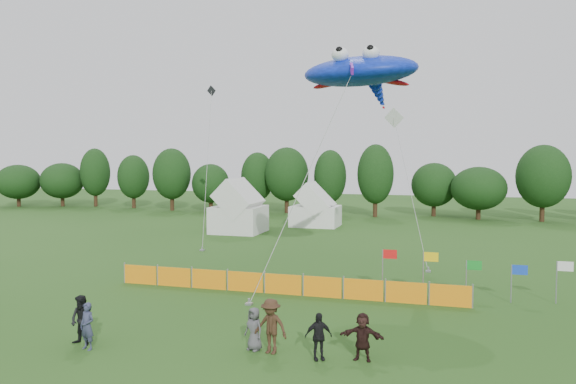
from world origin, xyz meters
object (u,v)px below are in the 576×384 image
(spectator_d, at_px, (318,336))
(spectator_f, at_px, (362,337))
(spectator_a, at_px, (87,326))
(spectator_b, at_px, (82,320))
(barrier_fence, at_px, (283,284))
(spectator_e, at_px, (254,329))
(tent_right, at_px, (316,209))
(tent_left, at_px, (239,211))
(spectator_c, at_px, (271,326))
(stingray_kite, at_px, (362,73))

(spectator_d, xyz_separation_m, spectator_f, (1.44, 0.36, 0.00))
(spectator_a, xyz_separation_m, spectator_b, (-0.48, 0.35, 0.07))
(barrier_fence, distance_m, spectator_a, 10.49)
(spectator_a, relative_size, spectator_e, 1.10)
(tent_right, xyz_separation_m, spectator_a, (0.39, -36.06, -0.80))
(tent_right, xyz_separation_m, spectator_b, (-0.09, -35.71, -0.73))
(tent_right, distance_m, spectator_d, 35.76)
(tent_left, bearing_deg, spectator_c, -66.53)
(tent_right, bearing_deg, spectator_f, -73.88)
(tent_right, relative_size, stingray_kite, 0.33)
(spectator_f, bearing_deg, stingray_kite, 102.44)
(spectator_b, bearing_deg, barrier_fence, 68.75)
(spectator_f, bearing_deg, spectator_a, -166.98)
(spectator_b, relative_size, spectator_c, 0.94)
(spectator_f, bearing_deg, spectator_c, -172.84)
(tent_left, bearing_deg, spectator_f, -61.17)
(tent_left, relative_size, spectator_f, 2.70)
(tent_left, height_order, spectator_e, tent_left)
(spectator_b, bearing_deg, tent_left, 107.02)
(tent_right, bearing_deg, tent_left, -131.48)
(tent_right, bearing_deg, spectator_e, -79.97)
(tent_left, bearing_deg, barrier_fence, -63.08)
(spectator_c, bearing_deg, spectator_f, 14.60)
(tent_left, xyz_separation_m, spectator_a, (5.93, -29.80, -1.11))
(spectator_e, bearing_deg, spectator_b, -145.28)
(spectator_c, distance_m, spectator_e, 0.72)
(barrier_fence, bearing_deg, spectator_a, -114.56)
(spectator_d, height_order, stingray_kite, stingray_kite)
(spectator_b, bearing_deg, spectator_f, 14.17)
(spectator_a, distance_m, stingray_kite, 18.40)
(barrier_fence, xyz_separation_m, spectator_c, (2.02, -8.07, 0.46))
(spectator_a, relative_size, spectator_f, 1.04)
(tent_left, xyz_separation_m, spectator_b, (5.45, -29.45, -1.04))
(spectator_f, xyz_separation_m, stingray_kite, (-1.91, 11.44, 10.43))
(tent_left, height_order, tent_right, tent_left)
(tent_right, relative_size, spectator_c, 2.39)
(spectator_d, xyz_separation_m, spectator_e, (-2.40, 0.28, -0.04))
(spectator_a, height_order, spectator_d, spectator_a)
(spectator_c, bearing_deg, tent_right, 111.45)
(tent_right, bearing_deg, spectator_a, -89.38)
(spectator_c, distance_m, spectator_f, 3.18)
(spectator_f, bearing_deg, spectator_b, -169.43)
(spectator_b, distance_m, spectator_f, 10.11)
(spectator_a, bearing_deg, tent_right, 104.49)
(spectator_d, bearing_deg, barrier_fence, 86.26)
(tent_right, relative_size, barrier_fence, 0.26)
(barrier_fence, relative_size, stingray_kite, 1.29)
(spectator_d, distance_m, spectator_e, 2.42)
(stingray_kite, bearing_deg, barrier_fence, -132.28)
(spectator_b, relative_size, spectator_f, 1.12)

